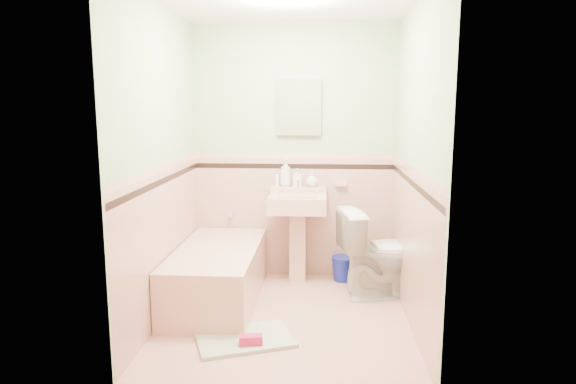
# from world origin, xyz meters

# --- Properties ---
(floor) EXTENTS (2.20, 2.20, 0.00)m
(floor) POSITION_xyz_m (0.00, 0.00, 0.00)
(floor) COLOR #DCA290
(floor) RESTS_ON ground
(wall_back) EXTENTS (2.50, 0.00, 2.50)m
(wall_back) POSITION_xyz_m (0.00, 1.10, 1.25)
(wall_back) COLOR #F0E2C3
(wall_back) RESTS_ON ground
(wall_front) EXTENTS (2.50, 0.00, 2.50)m
(wall_front) POSITION_xyz_m (0.00, -1.10, 1.25)
(wall_front) COLOR #F0E2C3
(wall_front) RESTS_ON ground
(wall_left) EXTENTS (0.00, 2.50, 2.50)m
(wall_left) POSITION_xyz_m (-1.00, 0.00, 1.25)
(wall_left) COLOR #F0E2C3
(wall_left) RESTS_ON ground
(wall_right) EXTENTS (0.00, 2.50, 2.50)m
(wall_right) POSITION_xyz_m (1.00, 0.00, 1.25)
(wall_right) COLOR #F0E2C3
(wall_right) RESTS_ON ground
(wainscot_back) EXTENTS (2.00, 0.00, 2.00)m
(wainscot_back) POSITION_xyz_m (0.00, 1.09, 0.60)
(wainscot_back) COLOR #DEA795
(wainscot_back) RESTS_ON ground
(wainscot_front) EXTENTS (2.00, 0.00, 2.00)m
(wainscot_front) POSITION_xyz_m (0.00, -1.09, 0.60)
(wainscot_front) COLOR #DEA795
(wainscot_front) RESTS_ON ground
(wainscot_left) EXTENTS (0.00, 2.20, 2.20)m
(wainscot_left) POSITION_xyz_m (-0.99, 0.00, 0.60)
(wainscot_left) COLOR #DEA795
(wainscot_left) RESTS_ON ground
(wainscot_right) EXTENTS (0.00, 2.20, 2.20)m
(wainscot_right) POSITION_xyz_m (0.99, 0.00, 0.60)
(wainscot_right) COLOR #DEA795
(wainscot_right) RESTS_ON ground
(accent_back) EXTENTS (2.00, 0.00, 2.00)m
(accent_back) POSITION_xyz_m (0.00, 1.08, 1.12)
(accent_back) COLOR black
(accent_back) RESTS_ON ground
(accent_front) EXTENTS (2.00, 0.00, 2.00)m
(accent_front) POSITION_xyz_m (0.00, -1.08, 1.12)
(accent_front) COLOR black
(accent_front) RESTS_ON ground
(accent_left) EXTENTS (0.00, 2.20, 2.20)m
(accent_left) POSITION_xyz_m (-0.98, 0.00, 1.12)
(accent_left) COLOR black
(accent_left) RESTS_ON ground
(accent_right) EXTENTS (0.00, 2.20, 2.20)m
(accent_right) POSITION_xyz_m (0.98, 0.00, 1.12)
(accent_right) COLOR black
(accent_right) RESTS_ON ground
(cap_back) EXTENTS (2.00, 0.00, 2.00)m
(cap_back) POSITION_xyz_m (0.00, 1.08, 1.22)
(cap_back) COLOR #DC998B
(cap_back) RESTS_ON ground
(cap_front) EXTENTS (2.00, 0.00, 2.00)m
(cap_front) POSITION_xyz_m (0.00, -1.08, 1.22)
(cap_front) COLOR #DC998B
(cap_front) RESTS_ON ground
(cap_left) EXTENTS (0.00, 2.20, 2.20)m
(cap_left) POSITION_xyz_m (-0.98, 0.00, 1.22)
(cap_left) COLOR #DC998B
(cap_left) RESTS_ON ground
(cap_right) EXTENTS (0.00, 2.20, 2.20)m
(cap_right) POSITION_xyz_m (0.98, 0.00, 1.22)
(cap_right) COLOR #DC998B
(cap_right) RESTS_ON ground
(bathtub) EXTENTS (0.70, 1.50, 0.45)m
(bathtub) POSITION_xyz_m (-0.63, 0.33, 0.23)
(bathtub) COLOR #D6A291
(bathtub) RESTS_ON floor
(tub_faucet) EXTENTS (0.04, 0.12, 0.04)m
(tub_faucet) POSITION_xyz_m (-0.63, 1.05, 0.63)
(tub_faucet) COLOR silver
(tub_faucet) RESTS_ON wall_back
(sink) EXTENTS (0.55, 0.48, 0.87)m
(sink) POSITION_xyz_m (0.05, 0.86, 0.43)
(sink) COLOR #D6A291
(sink) RESTS_ON floor
(sink_faucet) EXTENTS (0.02, 0.02, 0.10)m
(sink_faucet) POSITION_xyz_m (0.05, 1.00, 0.95)
(sink_faucet) COLOR silver
(sink_faucet) RESTS_ON sink
(medicine_cabinet) EXTENTS (0.43, 0.04, 0.54)m
(medicine_cabinet) POSITION_xyz_m (0.05, 1.07, 1.70)
(medicine_cabinet) COLOR white
(medicine_cabinet) RESTS_ON wall_back
(soap_dish) EXTENTS (0.11, 0.06, 0.04)m
(soap_dish) POSITION_xyz_m (0.47, 1.06, 0.95)
(soap_dish) COLOR #D6A291
(soap_dish) RESTS_ON wall_back
(soap_bottle_left) EXTENTS (0.12, 0.12, 0.27)m
(soap_bottle_left) POSITION_xyz_m (-0.08, 1.04, 1.06)
(soap_bottle_left) COLOR #B2B2B2
(soap_bottle_left) RESTS_ON sink
(soap_bottle_mid) EXTENTS (0.09, 0.09, 0.18)m
(soap_bottle_mid) POSITION_xyz_m (0.04, 1.04, 1.01)
(soap_bottle_mid) COLOR #B2B2B2
(soap_bottle_mid) RESTS_ON sink
(soap_bottle_right) EXTENTS (0.13, 0.13, 0.15)m
(soap_bottle_right) POSITION_xyz_m (0.18, 1.04, 1.00)
(soap_bottle_right) COLOR #B2B2B2
(soap_bottle_right) RESTS_ON sink
(tube) EXTENTS (0.04, 0.04, 0.12)m
(tube) POSITION_xyz_m (-0.16, 1.04, 0.98)
(tube) COLOR white
(tube) RESTS_ON sink
(toilet) EXTENTS (0.88, 0.63, 0.81)m
(toilet) POSITION_xyz_m (0.85, 0.55, 0.41)
(toilet) COLOR white
(toilet) RESTS_ON floor
(bucket) EXTENTS (0.31, 0.31, 0.24)m
(bucket) POSITION_xyz_m (0.51, 0.93, 0.12)
(bucket) COLOR navy
(bucket) RESTS_ON floor
(bath_mat) EXTENTS (0.81, 0.68, 0.03)m
(bath_mat) POSITION_xyz_m (-0.27, -0.45, 0.01)
(bath_mat) COLOR #9CAB8F
(bath_mat) RESTS_ON floor
(shoe) EXTENTS (0.18, 0.11, 0.07)m
(shoe) POSITION_xyz_m (-0.21, -0.56, 0.06)
(shoe) COLOR #BF1E59
(shoe) RESTS_ON bath_mat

